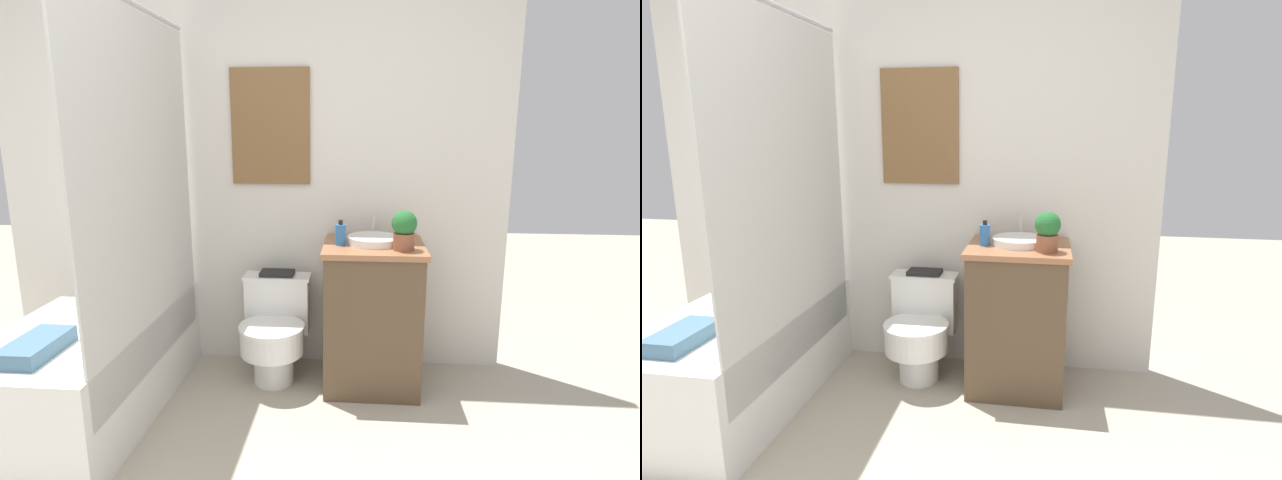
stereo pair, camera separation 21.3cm
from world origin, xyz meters
TOP-DOWN VIEW (x-y plane):
  - wall_back at (0.00, 1.94)m, footprint 3.05×0.07m
  - shower_area at (-0.67, 1.24)m, footprint 0.69×1.33m
  - toilet at (0.19, 1.66)m, footprint 0.39×0.48m
  - vanity at (0.75, 1.65)m, footprint 0.55×0.50m
  - sink at (0.75, 1.67)m, footprint 0.29×0.33m
  - soap_bottle at (0.57, 1.62)m, footprint 0.06×0.06m
  - potted_plant at (0.89, 1.53)m, footprint 0.13×0.13m
  - book_on_tank at (0.19, 1.79)m, footprint 0.20×0.12m

SIDE VIEW (x-z plane):
  - shower_area at x=-0.67m, z-range -0.69..1.29m
  - toilet at x=0.19m, z-range 0.00..0.59m
  - vanity at x=0.75m, z-range 0.00..0.82m
  - book_on_tank at x=0.19m, z-range 0.59..0.61m
  - sink at x=0.75m, z-range 0.77..0.90m
  - soap_bottle at x=0.57m, z-range 0.81..0.94m
  - potted_plant at x=0.89m, z-range 0.82..1.03m
  - wall_back at x=0.00m, z-range 0.00..2.50m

